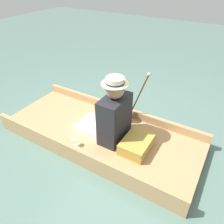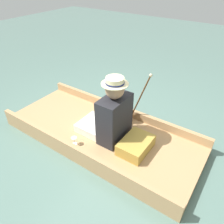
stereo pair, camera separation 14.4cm
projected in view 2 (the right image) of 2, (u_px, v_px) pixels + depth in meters
The scene contains 7 objects.
ground_plane at pixel (101, 137), 3.07m from camera, with size 16.00×16.00×0.00m, color slate.
punt_boat at pixel (101, 133), 3.03m from camera, with size 1.11×2.70×0.24m.
seat_cushion at pixel (136, 145), 2.66m from camera, with size 0.45×0.32×0.15m.
seated_person at pixel (111, 116), 2.72m from camera, with size 0.46×0.68×0.87m.
teddy_bear at pixel (123, 112), 3.07m from camera, with size 0.26×0.15×0.37m.
wine_glass at pixel (74, 139), 2.73m from camera, with size 0.07×0.07×0.11m.
walking_cane at pixel (141, 95), 2.88m from camera, with size 0.04×0.29×0.80m.
Camera 2 is at (-1.82, -1.45, 2.04)m, focal length 35.00 mm.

